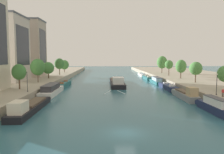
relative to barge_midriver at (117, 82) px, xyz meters
name	(u,v)px	position (x,y,z in m)	size (l,w,h in m)	color
ground_plane	(125,133)	(-1.51, -46.58, -0.99)	(400.00, 400.00, 0.00)	#2D6070
quay_left	(15,80)	(-37.51, 8.42, -0.02)	(36.00, 170.00, 1.95)	#A89E89
quay_right	(205,79)	(34.48, 8.42, -0.02)	(36.00, 170.00, 1.95)	#A89E89
barge_midriver	(117,82)	(0.00, 0.00, 0.00)	(4.42, 24.96, 3.26)	black
wake_behind_barge	(114,92)	(-1.52, -15.33, -0.98)	(5.60, 5.87, 0.03)	#A0CCD6
moored_boat_left_end	(30,107)	(-17.05, -35.66, -0.14)	(2.90, 16.88, 2.82)	black
moored_boat_left_midway	(52,90)	(-17.54, -18.28, 0.14)	(3.25, 15.25, 2.70)	silver
moored_boat_left_second	(64,84)	(-17.26, -3.18, -0.30)	(2.81, 13.23, 2.41)	#23666B
moored_boat_right_far	(214,106)	(14.50, -37.27, 0.13)	(2.01, 10.58, 2.68)	#1E284C
moored_boat_right_second	(185,94)	(14.18, -24.95, -0.01)	(2.64, 13.11, 3.15)	gray
moored_boat_right_near	(168,87)	(14.61, -10.05, -0.31)	(2.72, 14.21, 2.41)	#1E284C
moored_boat_right_upstream	(156,81)	(14.57, 4.28, -0.02)	(2.72, 12.97, 2.32)	#23666B
moored_boat_right_lone	(147,78)	(13.99, 17.67, -0.31)	(2.47, 11.87, 2.40)	#23666B
moored_boat_right_end	(142,75)	(14.88, 34.95, -0.43)	(3.58, 16.18, 2.17)	silver
tree_left_by_lamp	(19,72)	(-24.03, -21.99, 4.96)	(3.25, 3.25, 5.87)	brown
tree_left_distant	(38,67)	(-23.96, -8.16, 5.47)	(4.26, 4.26, 6.99)	brown
tree_left_end_of_row	(48,68)	(-24.05, 4.06, 4.61)	(4.05, 4.05, 5.75)	brown
tree_left_nearest	(59,64)	(-23.31, 19.33, 5.63)	(4.09, 4.09, 6.98)	brown
tree_left_past_mid	(64,65)	(-23.89, 33.59, 4.71)	(4.33, 4.33, 6.06)	brown
tree_right_distant	(196,68)	(22.59, -10.41, 5.13)	(3.70, 3.70, 6.12)	brown
tree_right_by_lamp	(181,66)	(22.64, 2.05, 5.22)	(3.72, 3.72, 6.58)	brown
tree_right_third	(169,65)	(22.01, 14.15, 5.43)	(3.28, 3.28, 6.26)	brown
tree_right_far	(162,62)	(22.69, 27.38, 6.02)	(4.77, 4.77, 7.98)	brown
lamppost_left_bank	(27,80)	(-20.85, -25.80, 3.49)	(0.28, 0.28, 4.62)	black
lamppost_right_bank	(217,83)	(17.96, -31.25, 3.30)	(0.28, 0.28, 4.25)	black
building_left_far_end	(7,48)	(-34.36, -4.58, 11.15)	(10.46, 13.23, 20.35)	#BCB2A8
building_left_tall	(26,48)	(-34.36, 11.98, 11.81)	(13.31, 10.81, 21.68)	#A89989
person_on_quay	(223,92)	(18.06, -33.39, 1.89)	(0.33, 0.49, 1.62)	#473D33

